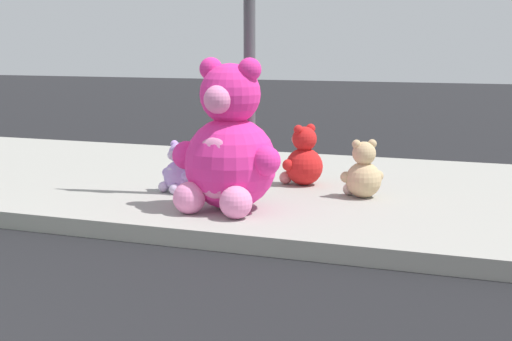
{
  "coord_description": "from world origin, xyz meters",
  "views": [
    {
      "loc": [
        3.66,
        -2.25,
        1.59
      ],
      "look_at": [
        1.38,
        3.6,
        0.55
      ],
      "focal_mm": 53.82,
      "sensor_mm": 36.0,
      "label": 1
    }
  ],
  "objects_px": {
    "sign_pole": "(249,15)",
    "plush_pink_large": "(228,150)",
    "plush_red": "(303,161)",
    "plush_lavender": "(178,172)",
    "plush_tan": "(363,174)"
  },
  "relations": [
    {
      "from": "plush_pink_large",
      "to": "plush_red",
      "type": "bearing_deg",
      "value": 80.2
    },
    {
      "from": "plush_pink_large",
      "to": "plush_lavender",
      "type": "xyz_separation_m",
      "value": [
        -0.79,
        0.57,
        -0.33
      ]
    },
    {
      "from": "sign_pole",
      "to": "plush_pink_large",
      "type": "bearing_deg",
      "value": -86.37
    },
    {
      "from": "plush_tan",
      "to": "plush_lavender",
      "type": "bearing_deg",
      "value": -167.3
    },
    {
      "from": "sign_pole",
      "to": "plush_pink_large",
      "type": "height_order",
      "value": "sign_pole"
    },
    {
      "from": "plush_red",
      "to": "plush_lavender",
      "type": "relative_size",
      "value": 1.25
    },
    {
      "from": "plush_red",
      "to": "plush_lavender",
      "type": "distance_m",
      "value": 1.31
    },
    {
      "from": "sign_pole",
      "to": "plush_lavender",
      "type": "relative_size",
      "value": 6.34
    },
    {
      "from": "plush_pink_large",
      "to": "sign_pole",
      "type": "bearing_deg",
      "value": 93.63
    },
    {
      "from": "plush_tan",
      "to": "sign_pole",
      "type": "bearing_deg",
      "value": -159.57
    },
    {
      "from": "plush_pink_large",
      "to": "plush_red",
      "type": "relative_size",
      "value": 2.11
    },
    {
      "from": "sign_pole",
      "to": "plush_lavender",
      "type": "bearing_deg",
      "value": -178.43
    },
    {
      "from": "sign_pole",
      "to": "plush_red",
      "type": "bearing_deg",
      "value": 70.78
    },
    {
      "from": "plush_red",
      "to": "plush_lavender",
      "type": "xyz_separation_m",
      "value": [
        -1.02,
        -0.81,
        -0.05
      ]
    },
    {
      "from": "sign_pole",
      "to": "plush_red",
      "type": "xyz_separation_m",
      "value": [
        0.28,
        0.79,
        -1.45
      ]
    }
  ]
}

